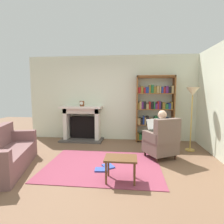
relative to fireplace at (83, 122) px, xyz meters
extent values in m
plane|color=brown|center=(0.98, -2.30, -0.58)|extent=(14.00, 14.00, 0.00)
cube|color=silver|center=(0.98, 0.25, 0.77)|extent=(5.60, 0.10, 2.70)
cube|color=silver|center=(3.63, -1.05, 0.77)|extent=(0.10, 5.20, 2.70)
cube|color=#87374C|center=(0.98, -2.00, -0.58)|extent=(2.40, 1.80, 0.01)
cube|color=#4C4742|center=(0.00, -0.12, -0.56)|extent=(1.33, 0.64, 0.05)
cube|color=black|center=(0.00, 0.10, -0.18)|extent=(0.81, 0.20, 0.70)
cube|color=silver|center=(-0.51, -0.02, -0.06)|extent=(0.12, 0.44, 1.05)
cube|color=silver|center=(0.51, -0.02, -0.06)|extent=(0.12, 0.44, 1.05)
cube|color=silver|center=(0.00, -0.02, 0.38)|extent=(1.13, 0.44, 0.16)
cube|color=silver|center=(0.00, -0.08, 0.49)|extent=(1.29, 0.56, 0.06)
cylinder|color=brown|center=(0.02, -0.10, 0.60)|extent=(0.14, 0.14, 0.16)
cylinder|color=white|center=(0.02, -0.16, 0.62)|extent=(0.10, 0.01, 0.10)
cube|color=brown|center=(1.73, 0.04, 0.44)|extent=(0.04, 0.32, 2.05)
cube|color=brown|center=(2.84, 0.04, 0.44)|extent=(0.04, 0.32, 2.05)
cube|color=brown|center=(2.29, 0.04, 1.44)|extent=(1.15, 0.32, 0.04)
cube|color=brown|center=(2.29, 0.04, -0.52)|extent=(1.11, 0.32, 0.02)
cube|color=brown|center=(1.79, 0.03, -0.42)|extent=(0.05, 0.26, 0.19)
cube|color=#1E592D|center=(1.86, 0.03, -0.43)|extent=(0.07, 0.26, 0.16)
cube|color=#1E592D|center=(1.95, 0.03, -0.40)|extent=(0.08, 0.26, 0.23)
cube|color=maroon|center=(2.02, 0.03, -0.41)|extent=(0.06, 0.26, 0.21)
cube|color=#4C1E59|center=(2.09, 0.03, -0.43)|extent=(0.06, 0.26, 0.16)
cube|color=#1E592D|center=(2.16, 0.03, -0.43)|extent=(0.07, 0.26, 0.17)
cube|color=#997F4C|center=(2.24, 0.03, -0.42)|extent=(0.06, 0.26, 0.18)
cube|color=#1E592D|center=(2.32, 0.03, -0.39)|extent=(0.08, 0.26, 0.25)
cube|color=#4C1E59|center=(2.40, 0.03, -0.42)|extent=(0.06, 0.26, 0.19)
cube|color=#1E592D|center=(2.47, 0.03, -0.43)|extent=(0.06, 0.26, 0.17)
cube|color=black|center=(2.53, 0.03, -0.39)|extent=(0.05, 0.26, 0.24)
cube|color=#997F4C|center=(2.60, 0.03, -0.42)|extent=(0.08, 0.26, 0.19)
cube|color=#4C1E59|center=(2.68, 0.03, -0.41)|extent=(0.07, 0.26, 0.21)
cube|color=#1E592D|center=(2.76, 0.03, -0.43)|extent=(0.08, 0.26, 0.17)
cube|color=brown|center=(2.29, 0.04, -0.04)|extent=(1.11, 0.32, 0.02)
cube|color=#997F4C|center=(1.80, 0.03, 0.06)|extent=(0.08, 0.26, 0.19)
cube|color=black|center=(1.88, 0.03, 0.06)|extent=(0.06, 0.26, 0.18)
cube|color=navy|center=(1.94, 0.03, 0.10)|extent=(0.04, 0.26, 0.25)
cube|color=#997F4C|center=(1.99, 0.03, 0.08)|extent=(0.04, 0.26, 0.22)
cube|color=black|center=(2.06, 0.03, 0.09)|extent=(0.09, 0.26, 0.25)
cube|color=maroon|center=(2.14, 0.03, 0.06)|extent=(0.05, 0.26, 0.18)
cube|color=#997F4C|center=(2.20, 0.03, 0.07)|extent=(0.05, 0.26, 0.20)
cube|color=black|center=(2.25, 0.03, 0.06)|extent=(0.04, 0.26, 0.18)
cube|color=#1E592D|center=(2.32, 0.03, 0.10)|extent=(0.08, 0.26, 0.26)
cube|color=navy|center=(2.40, 0.03, 0.07)|extent=(0.07, 0.26, 0.20)
cube|color=#4C1E59|center=(2.47, 0.03, 0.06)|extent=(0.07, 0.26, 0.17)
cube|color=black|center=(2.55, 0.03, 0.07)|extent=(0.08, 0.26, 0.21)
cube|color=#4C1E59|center=(2.62, 0.03, 0.05)|extent=(0.04, 0.26, 0.17)
cube|color=navy|center=(2.68, 0.03, 0.08)|extent=(0.07, 0.26, 0.21)
cube|color=maroon|center=(2.76, 0.03, 0.06)|extent=(0.07, 0.26, 0.19)
cube|color=brown|center=(2.29, 0.04, 0.44)|extent=(1.11, 0.32, 0.02)
cube|color=brown|center=(1.79, 0.03, 0.54)|extent=(0.04, 0.26, 0.19)
cube|color=#997F4C|center=(1.84, 0.03, 0.57)|extent=(0.06, 0.26, 0.24)
cube|color=#4C1E59|center=(1.90, 0.03, 0.56)|extent=(0.06, 0.26, 0.21)
cube|color=black|center=(1.97, 0.03, 0.56)|extent=(0.07, 0.26, 0.22)
cube|color=#997F4C|center=(2.05, 0.03, 0.53)|extent=(0.07, 0.26, 0.16)
cube|color=maroon|center=(2.12, 0.03, 0.56)|extent=(0.05, 0.26, 0.22)
cube|color=black|center=(2.19, 0.03, 0.56)|extent=(0.07, 0.26, 0.22)
cube|color=#1E592D|center=(2.26, 0.03, 0.56)|extent=(0.04, 0.26, 0.22)
cube|color=#4C1E59|center=(2.31, 0.03, 0.53)|extent=(0.06, 0.26, 0.17)
cube|color=maroon|center=(2.37, 0.03, 0.57)|extent=(0.04, 0.26, 0.23)
cube|color=#4C1E59|center=(2.42, 0.03, 0.57)|extent=(0.04, 0.26, 0.24)
cube|color=black|center=(2.47, 0.03, 0.56)|extent=(0.05, 0.26, 0.22)
cube|color=brown|center=(2.54, 0.03, 0.55)|extent=(0.08, 0.26, 0.20)
cube|color=#1E592D|center=(2.62, 0.03, 0.53)|extent=(0.09, 0.26, 0.16)
cube|color=navy|center=(2.71, 0.03, 0.54)|extent=(0.07, 0.26, 0.18)
cube|color=brown|center=(2.77, 0.03, 0.56)|extent=(0.04, 0.26, 0.22)
cube|color=brown|center=(2.29, 0.04, 0.92)|extent=(1.11, 0.32, 0.02)
cube|color=maroon|center=(1.80, 0.03, 1.02)|extent=(0.07, 0.26, 0.17)
cube|color=brown|center=(1.88, 0.03, 1.04)|extent=(0.08, 0.26, 0.21)
cube|color=maroon|center=(1.96, 0.03, 1.02)|extent=(0.05, 0.26, 0.17)
cube|color=navy|center=(2.03, 0.03, 1.02)|extent=(0.09, 0.26, 0.18)
cube|color=brown|center=(2.11, 0.03, 1.05)|extent=(0.06, 0.26, 0.24)
cube|color=#1E592D|center=(2.18, 0.03, 1.06)|extent=(0.08, 0.26, 0.25)
cube|color=brown|center=(2.27, 0.03, 1.03)|extent=(0.08, 0.26, 0.19)
cube|color=#997F4C|center=(2.35, 0.03, 1.04)|extent=(0.07, 0.26, 0.22)
cube|color=#997F4C|center=(2.42, 0.03, 1.04)|extent=(0.05, 0.26, 0.22)
cube|color=navy|center=(2.48, 0.03, 1.03)|extent=(0.05, 0.26, 0.19)
cube|color=maroon|center=(2.54, 0.03, 1.02)|extent=(0.06, 0.26, 0.17)
cube|color=#4C1E59|center=(2.61, 0.03, 1.04)|extent=(0.08, 0.26, 0.21)
cube|color=black|center=(2.70, 0.03, 1.03)|extent=(0.08, 0.26, 0.19)
cube|color=#997F4C|center=(2.77, 0.03, 1.04)|extent=(0.06, 0.26, 0.22)
cube|color=brown|center=(2.29, 0.04, 1.40)|extent=(1.11, 0.32, 0.02)
cylinder|color=#331E14|center=(2.36, -1.04, -0.52)|extent=(0.05, 0.05, 0.12)
cylinder|color=#331E14|center=(1.91, -1.29, -0.52)|extent=(0.05, 0.05, 0.12)
cylinder|color=#331E14|center=(2.59, -1.46, -0.52)|extent=(0.05, 0.05, 0.12)
cylinder|color=#331E14|center=(2.14, -1.71, -0.52)|extent=(0.05, 0.05, 0.12)
cube|color=brown|center=(2.25, -1.38, -0.31)|extent=(0.85, 0.84, 0.30)
cube|color=brown|center=(2.37, -1.59, 0.11)|extent=(0.64, 0.45, 0.55)
cube|color=brown|center=(2.49, -1.25, -0.05)|extent=(0.37, 0.53, 0.22)
cube|color=brown|center=(2.02, -1.51, -0.05)|extent=(0.37, 0.53, 0.22)
cube|color=silver|center=(2.28, -1.42, 0.09)|extent=(0.38, 0.33, 0.50)
sphere|color=#D8AD8C|center=(2.28, -1.42, 0.46)|extent=(0.20, 0.20, 0.20)
cube|color=#191E3F|center=(2.25, -1.21, -0.11)|extent=(0.30, 0.41, 0.12)
cube|color=#191E3F|center=(2.11, -1.28, -0.11)|extent=(0.30, 0.41, 0.12)
cylinder|color=#191E3F|center=(2.16, -1.04, -0.37)|extent=(0.10, 0.10, 0.42)
cylinder|color=#191E3F|center=(2.02, -1.12, -0.37)|extent=(0.10, 0.10, 0.42)
cube|color=white|center=(2.11, -1.13, 0.19)|extent=(0.37, 0.27, 0.25)
cube|color=#785353|center=(-0.88, -2.40, -0.38)|extent=(1.11, 1.82, 0.40)
cube|color=#785353|center=(-1.08, -1.66, -0.06)|extent=(0.72, 0.33, 0.24)
cube|color=brown|center=(1.39, -2.62, -0.17)|extent=(0.56, 0.39, 0.03)
cylinder|color=brown|center=(1.16, -2.77, -0.38)|extent=(0.04, 0.04, 0.40)
cylinder|color=brown|center=(1.63, -2.77, -0.38)|extent=(0.04, 0.04, 0.40)
cylinder|color=brown|center=(1.16, -2.47, -0.38)|extent=(0.04, 0.04, 0.40)
cylinder|color=brown|center=(1.63, -2.47, -0.38)|extent=(0.04, 0.04, 0.40)
cube|color=#334CA5|center=(1.10, -2.06, -0.56)|extent=(0.31, 0.33, 0.03)
cube|color=#334CA5|center=(0.99, -2.25, -0.56)|extent=(0.27, 0.21, 0.03)
cylinder|color=#B7933F|center=(3.13, -0.75, -0.57)|extent=(0.24, 0.24, 0.03)
cylinder|color=#B7933F|center=(3.13, -0.75, 0.16)|extent=(0.03, 0.03, 1.44)
cone|color=beige|center=(3.13, -0.75, 0.98)|extent=(0.32, 0.32, 0.22)
camera|label=1|loc=(1.57, -5.67, 0.99)|focal=29.27mm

